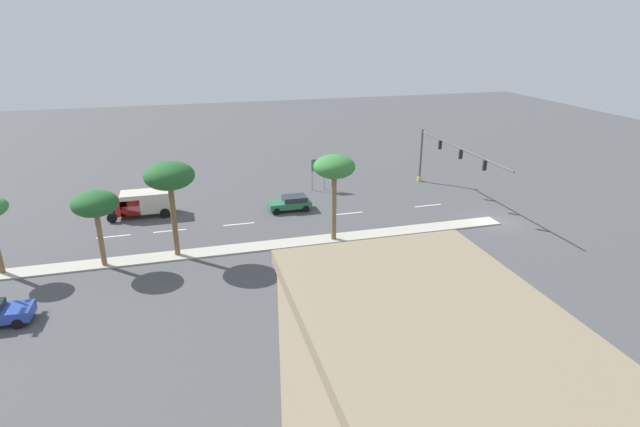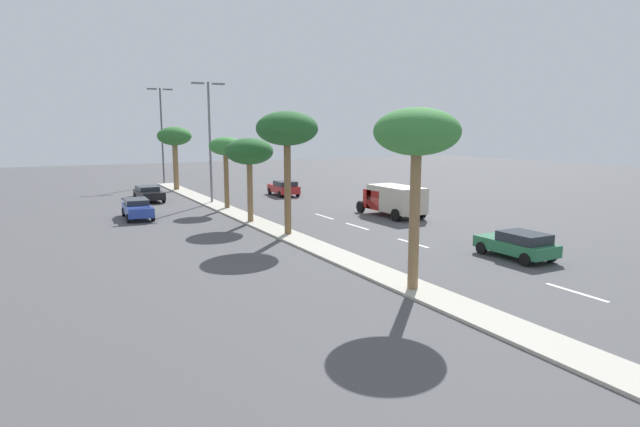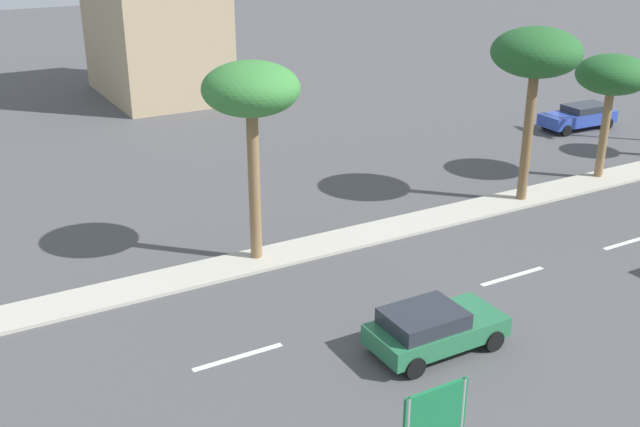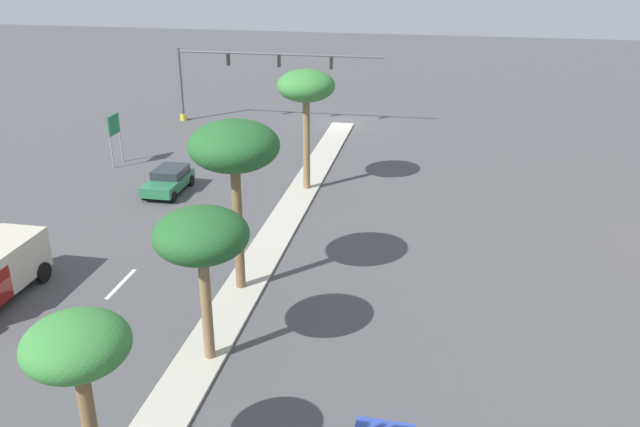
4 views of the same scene
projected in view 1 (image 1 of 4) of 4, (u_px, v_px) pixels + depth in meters
ground_plane at (224, 251)px, 41.19m from camera, size 160.00×160.00×0.00m
median_curb at (131, 261)px, 39.43m from camera, size 1.80×63.37×0.12m
lane_stripe_leading at (428, 206)px, 51.25m from camera, size 0.20×2.80×0.01m
lane_stripe_front at (349, 213)px, 49.20m from camera, size 0.20×2.80×0.01m
lane_stripe_left at (239, 224)px, 46.60m from camera, size 0.20×2.80×0.01m
lane_stripe_rear at (170, 231)px, 45.11m from camera, size 0.20×2.80×0.01m
lane_stripe_near at (114, 236)px, 43.96m from camera, size 0.20×2.80×0.01m
traffic_signal_gantry at (442, 156)px, 53.41m from camera, size 17.02×0.53×6.02m
directional_road_sign at (318, 168)px, 55.19m from camera, size 0.10×1.50×3.44m
palm_tree_outboard at (334, 168)px, 41.07m from camera, size 3.37×3.37×7.19m
palm_tree_far at (169, 177)px, 38.13m from camera, size 3.73×3.73×7.44m
palm_tree_near at (95, 205)px, 36.95m from camera, size 3.30×3.30×5.78m
sedan_green_front at (291, 203)px, 49.85m from camera, size 2.00×4.06×1.39m
box_truck at (142, 202)px, 48.24m from camera, size 2.55×5.92×2.32m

